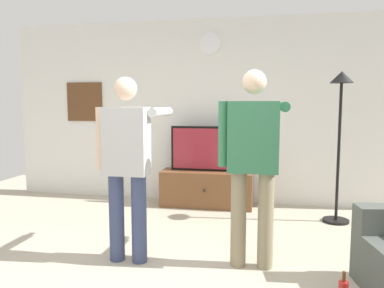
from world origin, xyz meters
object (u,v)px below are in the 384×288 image
television (207,149)px  floor_lamp (340,115)px  wall_clock (210,43)px  person_standing_nearer_lamp (127,159)px  framed_picture (85,102)px  tv_stand (207,189)px  person_standing_nearer_couch (253,156)px

television → floor_lamp: floor_lamp is taller
wall_clock → person_standing_nearer_lamp: (-0.42, -2.30, -1.37)m
television → framed_picture: (-2.00, 0.25, 0.67)m
tv_stand → television: television is taller
framed_picture → wall_clock: bearing=-0.1°
framed_picture → tv_stand: bearing=-8.4°
floor_lamp → person_standing_nearer_lamp: (-2.12, -1.60, -0.36)m
television → framed_picture: size_ratio=1.75×
tv_stand → floor_lamp: 2.05m
wall_clock → person_standing_nearer_couch: (0.72, -2.20, -1.33)m
floor_lamp → person_standing_nearer_couch: (-0.98, -1.51, -0.32)m
framed_picture → person_standing_nearer_couch: 3.53m
wall_clock → floor_lamp: bearing=-22.2°
wall_clock → floor_lamp: (1.70, -0.69, -1.01)m
person_standing_nearer_couch → wall_clock: bearing=108.0°
person_standing_nearer_lamp → tv_stand: bearing=78.1°
tv_stand → floor_lamp: floor_lamp is taller
framed_picture → person_standing_nearer_lamp: 2.84m
television → person_standing_nearer_lamp: 2.10m
tv_stand → television: (0.00, 0.05, 0.57)m
wall_clock → framed_picture: 2.17m
tv_stand → television: bearing=90.0°
person_standing_nearer_couch → framed_picture: bearing=140.9°
floor_lamp → television: bearing=165.1°
television → framed_picture: 2.12m
framed_picture → floor_lamp: (3.70, -0.70, -0.17)m
wall_clock → person_standing_nearer_lamp: 2.71m
framed_picture → floor_lamp: bearing=-10.7°
wall_clock → person_standing_nearer_lamp: wall_clock is taller
tv_stand → floor_lamp: (1.70, -0.40, 1.07)m
tv_stand → wall_clock: size_ratio=4.17×
person_standing_nearer_couch → television: bearing=110.1°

